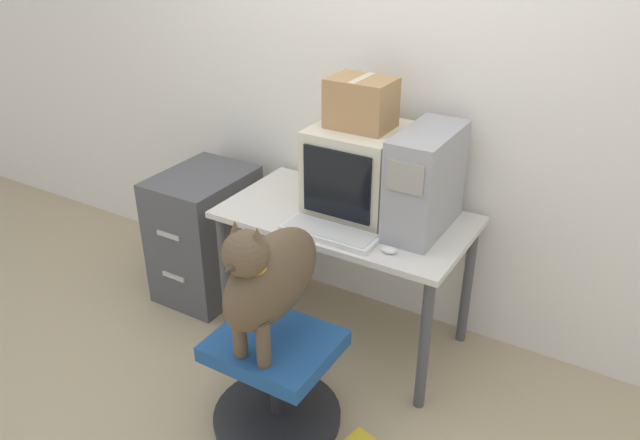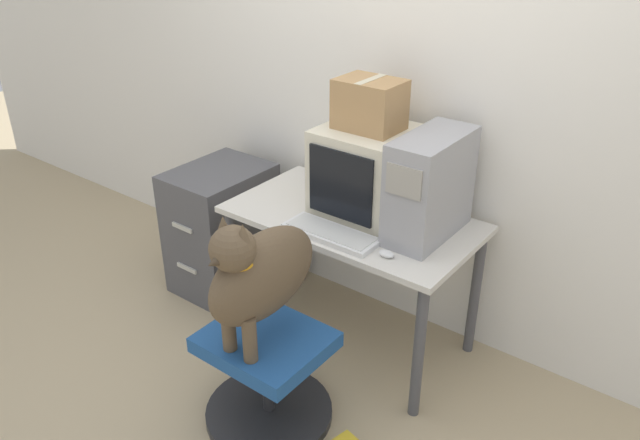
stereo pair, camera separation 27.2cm
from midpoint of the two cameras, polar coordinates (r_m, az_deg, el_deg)
The scene contains 11 objects.
ground_plane at distance 3.18m, azimuth -3.34°, elevation -13.55°, with size 12.00×12.00×0.00m, color tan.
wall_back at distance 3.12m, azimuth 3.66°, elevation 12.88°, with size 8.00×0.05×2.60m.
desk at distance 3.05m, azimuth -0.18°, elevation -1.15°, with size 1.21×0.66×0.72m.
crt_monitor at distance 2.98m, azimuth 0.95°, elevation 4.64°, with size 0.42×0.44×0.42m.
pc_tower at distance 2.80m, azimuth 6.89°, elevation 3.49°, with size 0.22×0.48×0.47m.
keyboard at distance 2.81m, azimuth -1.89°, elevation -1.27°, with size 0.45×0.17×0.03m.
computer_mouse at distance 2.68m, azimuth 3.43°, elevation -2.83°, with size 0.07×0.05×0.03m.
office_chair at distance 2.79m, azimuth -6.95°, elevation -14.35°, with size 0.57×0.57×0.45m.
dog at distance 2.46m, azimuth -7.91°, elevation -5.23°, with size 0.21×0.57×0.61m.
filing_cabinet at distance 3.64m, azimuth -12.51°, elevation -1.34°, with size 0.43×0.58×0.74m.
cardboard_box at distance 2.87m, azimuth 1.04°, elevation 10.61°, with size 0.29×0.22×0.23m.
Camera 1 is at (1.27, -2.03, 2.09)m, focal length 35.00 mm.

